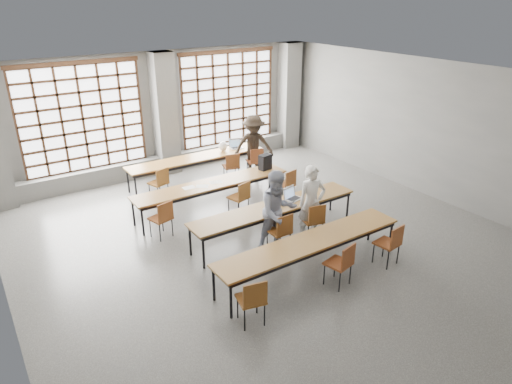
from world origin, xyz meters
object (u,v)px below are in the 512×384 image
(desk_row_a, at_px, (197,159))
(chair_back_right, at_px, (255,159))
(chair_front_left, at_px, (281,229))
(student_back, at_px, (254,146))
(chair_back_left, at_px, (160,181))
(laptop_back, at_px, (236,146))
(mouse, at_px, (310,196))
(desk_row_b, at_px, (212,185))
(backpack, at_px, (265,162))
(chair_near_mid, at_px, (342,261))
(chair_mid_right, at_px, (287,183))
(chair_mid_left, at_px, (162,216))
(red_pouch, at_px, (251,297))
(plastic_bag, at_px, (223,146))
(chair_near_left, at_px, (253,297))
(laptop_front, at_px, (292,196))
(chair_front_right, at_px, (314,218))
(green_box, at_px, (271,203))
(student_male, at_px, (312,203))
(chair_mid_centre, at_px, (241,195))
(phone, at_px, (285,205))
(chair_back_mid, at_px, (232,164))
(desk_row_c, at_px, (275,209))
(chair_near_right, at_px, (391,241))

(desk_row_a, xyz_separation_m, chair_back_right, (1.58, -0.63, -0.13))
(chair_front_left, distance_m, student_back, 4.44)
(desk_row_a, distance_m, chair_back_left, 1.52)
(desk_row_a, distance_m, laptop_back, 1.37)
(mouse, bearing_deg, desk_row_b, 126.92)
(chair_back_right, bearing_deg, backpack, -113.17)
(chair_near_mid, bearing_deg, laptop_back, 76.08)
(chair_back_right, xyz_separation_m, chair_mid_right, (-0.32, -1.93, 0.00))
(chair_back_right, bearing_deg, chair_mid_left, -152.55)
(chair_mid_right, xyz_separation_m, red_pouch, (-3.35, -3.42, -0.04))
(chair_back_left, relative_size, laptop_back, 2.17)
(chair_front_left, height_order, plastic_bag, plastic_bag)
(chair_near_left, relative_size, chair_near_mid, 1.00)
(desk_row_b, height_order, laptop_front, laptop_front)
(student_back, bearing_deg, chair_front_right, -82.60)
(mouse, relative_size, red_pouch, 0.49)
(chair_near_left, height_order, mouse, chair_near_left)
(laptop_front, distance_m, green_box, 0.59)
(student_male, bearing_deg, chair_near_mid, -96.29)
(desk_row_b, relative_size, laptop_front, 9.61)
(chair_front_right, xyz_separation_m, plastic_bag, (0.37, 4.52, 0.34))
(chair_mid_centre, xyz_separation_m, chair_front_right, (0.66, -1.91, 0.00))
(phone, bearing_deg, chair_near_mid, -97.92)
(chair_back_right, height_order, phone, chair_back_right)
(chair_back_right, height_order, student_male, student_male)
(chair_mid_centre, height_order, laptop_back, laptop_back)
(chair_back_right, xyz_separation_m, student_back, (0.02, 0.13, 0.37))
(laptop_front, height_order, backpack, backpack)
(student_back, bearing_deg, chair_back_left, -155.07)
(chair_front_left, relative_size, red_pouch, 4.40)
(chair_back_mid, height_order, chair_back_right, same)
(desk_row_c, height_order, student_back, student_back)
(laptop_back, bearing_deg, chair_near_mid, -103.92)
(laptop_back, distance_m, mouse, 4.00)
(chair_back_left, xyz_separation_m, chair_back_mid, (2.16, -0.00, 0.00))
(chair_front_left, xyz_separation_m, phone, (0.48, 0.53, 0.20))
(chair_near_right, bearing_deg, chair_near_mid, 179.94)
(chair_mid_centre, bearing_deg, chair_mid_right, -0.04)
(student_back, xyz_separation_m, plastic_bag, (-0.70, 0.55, -0.03))
(desk_row_c, bearing_deg, desk_row_a, 89.20)
(chair_near_right, relative_size, plastic_bag, 3.08)
(chair_back_mid, distance_m, chair_near_right, 5.44)
(desk_row_c, xyz_separation_m, chair_back_right, (1.64, 3.21, -0.13))
(laptop_front, bearing_deg, chair_back_mid, 84.56)
(laptop_front, bearing_deg, chair_back_right, 70.52)
(phone, relative_size, plastic_bag, 0.45)
(green_box, bearing_deg, laptop_back, 69.29)
(desk_row_a, relative_size, student_male, 2.39)
(phone, distance_m, red_pouch, 3.02)
(student_back, xyz_separation_m, mouse, (-0.70, -3.36, -0.15))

